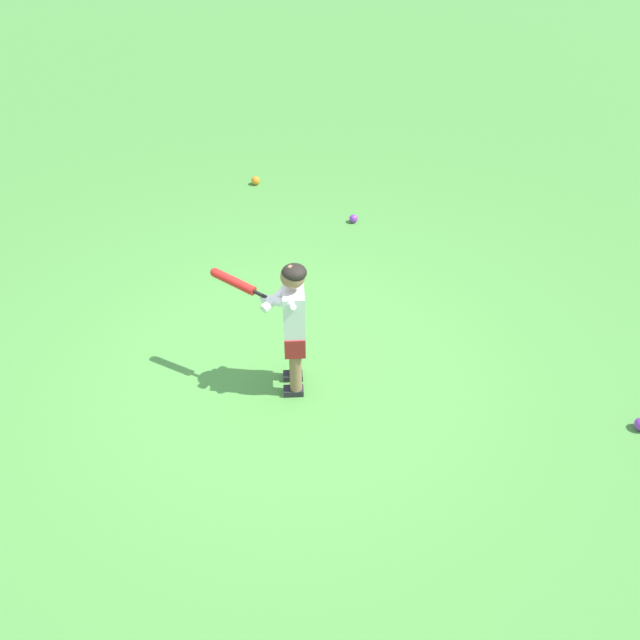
{
  "coord_description": "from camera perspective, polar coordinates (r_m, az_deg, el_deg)",
  "views": [
    {
      "loc": [
        2.65,
        -2.96,
        3.45
      ],
      "look_at": [
        0.19,
        0.2,
        0.45
      ],
      "focal_mm": 37.39,
      "sensor_mm": 36.0,
      "label": 1
    }
  ],
  "objects": [
    {
      "name": "play_ball_far_right",
      "position": [
        7.23,
        2.89,
        8.67
      ],
      "size": [
        0.09,
        0.09,
        0.09
      ],
      "primitive_type": "sphere",
      "color": "purple",
      "rests_on": "ground"
    },
    {
      "name": "play_ball_by_bucket",
      "position": [
        8.09,
        -5.54,
        11.8
      ],
      "size": [
        0.1,
        0.1,
        0.1
      ],
      "primitive_type": "sphere",
      "color": "orange",
      "rests_on": "ground"
    },
    {
      "name": "ground_plane",
      "position": [
        5.26,
        -2.99,
        -4.21
      ],
      "size": [
        40.0,
        40.0,
        0.0
      ],
      "primitive_type": "plane",
      "color": "#519942"
    },
    {
      "name": "child_batter",
      "position": [
        4.71,
        -2.59,
        0.29
      ],
      "size": [
        0.78,
        0.35,
        1.08
      ],
      "color": "#232328",
      "rests_on": "ground"
    },
    {
      "name": "play_ball_center_lawn",
      "position": [
        6.15,
        -2.13,
        3.1
      ],
      "size": [
        0.07,
        0.07,
        0.07
      ],
      "primitive_type": "sphere",
      "color": "orange",
      "rests_on": "ground"
    }
  ]
}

